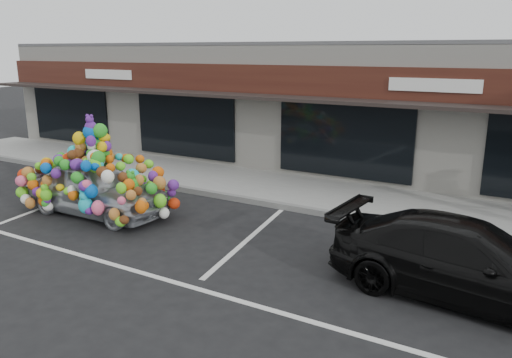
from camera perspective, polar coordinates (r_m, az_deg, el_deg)
The scene contains 9 objects.
ground at distance 12.56m, azimuth -12.40°, elevation -4.65°, with size 90.00×90.00×0.00m, color black.
shop_building at distance 19.05m, azimuth 4.69°, elevation 8.79°, with size 24.00×7.20×4.31m.
sidewalk at distance 15.58m, azimuth -2.52°, elevation -0.28°, with size 26.00×3.00×0.15m, color gray.
kerb at distance 14.38m, azimuth -5.74°, elevation -1.60°, with size 26.00×0.18×0.16m, color slate.
parking_stripe_left at distance 14.95m, azimuth -21.02°, elevation -2.18°, with size 0.12×4.40×0.01m, color silver.
parking_stripe_mid at distance 11.12m, azimuth -0.85°, elevation -6.84°, with size 0.12×4.40×0.01m, color silver.
lane_line at distance 9.73m, azimuth -12.73°, elevation -10.47°, with size 14.00×0.12×0.01m, color silver.
toy_car at distance 13.18m, azimuth -17.88°, elevation -0.31°, with size 2.89×4.25×2.47m.
black_sedan at distance 9.10m, azimuth 22.87°, elevation -8.61°, with size 4.54×1.84×1.32m, color black.
Camera 1 is at (8.12, -8.68, 4.06)m, focal length 35.00 mm.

